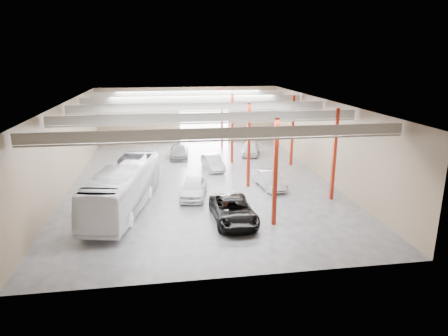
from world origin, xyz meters
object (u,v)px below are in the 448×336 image
object	(u,v)px
car_row_b	(213,162)
car_right_far	(250,148)
car_row_c	(179,151)
coach_bus	(124,188)
car_row_a	(194,187)
car_right_near	(270,179)
black_sedan	(233,210)

from	to	relation	value
car_row_b	car_right_far	world-z (taller)	car_right_far
car_row_b	car_row_c	xyz separation A→B (m)	(-2.99, 5.36, -0.00)
car_row_b	car_right_far	bearing A→B (deg)	39.56
coach_bus	car_row_c	distance (m)	15.45
car_row_b	car_row_c	size ratio (longest dim) A/B	0.89
car_row_c	car_right_far	bearing A→B (deg)	3.91
car_row_a	car_right_far	distance (m)	14.80
car_row_a	car_right_near	distance (m)	6.58
coach_bus	car_row_c	bearing A→B (deg)	84.48
car_right_near	car_right_far	bearing A→B (deg)	77.79
car_row_a	car_right_far	world-z (taller)	car_row_a
car_row_b	car_row_c	world-z (taller)	car_row_b
coach_bus	car_row_b	distance (m)	12.07
car_row_a	car_row_c	distance (m)	12.95
car_row_c	car_right_near	distance (m)	13.55
black_sedan	car_row_c	xyz separation A→B (m)	(-2.75, 18.13, -0.09)
black_sedan	car_row_b	size ratio (longest dim) A/B	1.33
car_row_b	coach_bus	bearing A→B (deg)	-136.41
coach_bus	car_right_far	world-z (taller)	coach_bus
car_right_near	car_right_far	distance (m)	11.55
car_row_c	car_right_far	size ratio (longest dim) A/B	1.08
car_row_a	car_row_c	xyz separation A→B (m)	(-0.54, 12.93, -0.09)
car_right_far	black_sedan	bearing A→B (deg)	-90.34
car_row_c	car_row_a	bearing A→B (deg)	-83.03
coach_bus	car_right_far	xyz separation A→B (m)	(12.45, 14.64, -0.87)
black_sedan	car_right_far	xyz separation A→B (m)	(5.14, 18.04, -0.03)
car_row_b	car_right_near	xyz separation A→B (m)	(3.99, -6.25, 0.02)
car_right_near	black_sedan	bearing A→B (deg)	-130.73
car_right_far	car_row_c	bearing A→B (deg)	-165.09
black_sedan	car_row_a	xyz separation A→B (m)	(-2.20, 5.20, -0.00)
car_row_a	black_sedan	bearing A→B (deg)	-55.61
car_row_b	car_right_near	bearing A→B (deg)	-64.98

